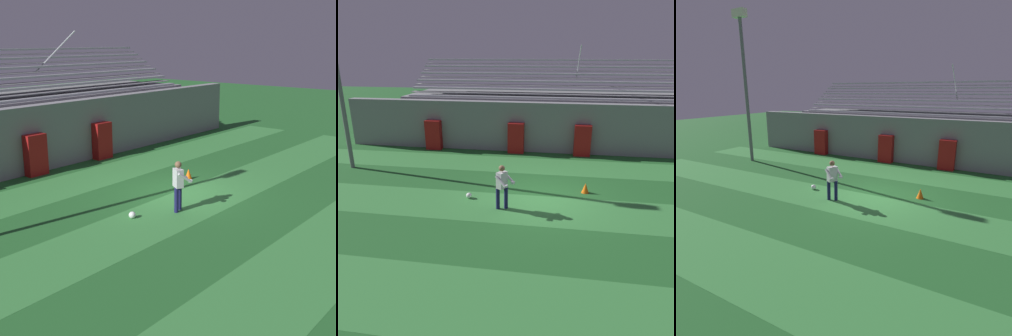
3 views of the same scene
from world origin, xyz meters
TOP-DOWN VIEW (x-y plane):
  - ground_plane at (0.00, 0.00)m, footprint 80.00×80.00m
  - turf_stripe_near at (0.00, -6.00)m, footprint 28.00×2.46m
  - turf_stripe_mid at (0.00, -1.09)m, footprint 28.00×2.46m
  - turf_stripe_far at (0.00, 3.82)m, footprint 28.00×2.46m
  - back_wall at (0.00, 6.50)m, footprint 24.00×0.60m
  - padding_pillar_gate_left at (-1.83, 5.95)m, footprint 0.90×0.44m
  - padding_pillar_gate_right at (1.83, 5.95)m, footprint 0.90×0.44m
  - padding_pillar_far_left at (-6.69, 5.95)m, footprint 0.90×0.44m
  - bleacher_stand at (0.00, 9.19)m, footprint 18.00×4.75m
  - goalkeeper at (-1.40, -1.19)m, footprint 0.71×0.73m
  - soccer_ball at (-2.84, -0.49)m, footprint 0.22×0.22m
  - traffic_cone at (1.70, 0.76)m, footprint 0.30×0.30m

SIDE VIEW (x-z plane):
  - ground_plane at x=0.00m, z-range 0.00..0.00m
  - turf_stripe_near at x=0.00m, z-range 0.00..0.01m
  - turf_stripe_mid at x=0.00m, z-range 0.00..0.01m
  - turf_stripe_far at x=0.00m, z-range 0.00..0.01m
  - soccer_ball at x=-2.84m, z-range 0.00..0.22m
  - traffic_cone at x=1.70m, z-range 0.00..0.42m
  - padding_pillar_gate_left at x=-1.83m, z-range 0.00..1.71m
  - padding_pillar_gate_right at x=1.83m, z-range 0.00..1.71m
  - padding_pillar_far_left at x=-6.69m, z-range 0.00..1.71m
  - goalkeeper at x=-1.40m, z-range 0.12..1.79m
  - back_wall at x=0.00m, z-range 0.00..2.80m
  - bleacher_stand at x=0.00m, z-range -1.40..4.42m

